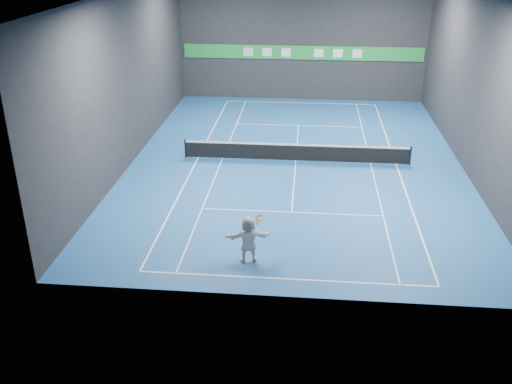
# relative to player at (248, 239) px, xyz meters

# --- Properties ---
(ground) EXTENTS (26.00, 26.00, 0.00)m
(ground) POSITION_rel_player_xyz_m (1.51, 10.73, -0.95)
(ground) COLOR #1A5090
(ground) RESTS_ON ground
(wall_back) EXTENTS (18.00, 0.10, 9.00)m
(wall_back) POSITION_rel_player_xyz_m (1.51, 23.73, 3.55)
(wall_back) COLOR #252527
(wall_back) RESTS_ON ground
(wall_front) EXTENTS (18.00, 0.10, 9.00)m
(wall_front) POSITION_rel_player_xyz_m (1.51, -2.27, 3.55)
(wall_front) COLOR #252527
(wall_front) RESTS_ON ground
(wall_left) EXTENTS (0.10, 26.00, 9.00)m
(wall_left) POSITION_rel_player_xyz_m (-7.49, 10.73, 3.55)
(wall_left) COLOR #252527
(wall_left) RESTS_ON ground
(wall_right) EXTENTS (0.10, 26.00, 9.00)m
(wall_right) POSITION_rel_player_xyz_m (10.51, 10.73, 3.55)
(wall_right) COLOR #252527
(wall_right) RESTS_ON ground
(baseline_near) EXTENTS (10.98, 0.08, 0.01)m
(baseline_near) POSITION_rel_player_xyz_m (1.51, -1.16, -0.94)
(baseline_near) COLOR white
(baseline_near) RESTS_ON ground
(baseline_far) EXTENTS (10.98, 0.08, 0.01)m
(baseline_far) POSITION_rel_player_xyz_m (1.51, 22.62, -0.94)
(baseline_far) COLOR white
(baseline_far) RESTS_ON ground
(sideline_doubles_left) EXTENTS (0.08, 23.78, 0.01)m
(sideline_doubles_left) POSITION_rel_player_xyz_m (-3.98, 10.73, -0.94)
(sideline_doubles_left) COLOR white
(sideline_doubles_left) RESTS_ON ground
(sideline_doubles_right) EXTENTS (0.08, 23.78, 0.01)m
(sideline_doubles_right) POSITION_rel_player_xyz_m (7.00, 10.73, -0.94)
(sideline_doubles_right) COLOR white
(sideline_doubles_right) RESTS_ON ground
(sideline_singles_left) EXTENTS (0.06, 23.78, 0.01)m
(sideline_singles_left) POSITION_rel_player_xyz_m (-2.60, 10.73, -0.94)
(sideline_singles_left) COLOR white
(sideline_singles_left) RESTS_ON ground
(sideline_singles_right) EXTENTS (0.06, 23.78, 0.01)m
(sideline_singles_right) POSITION_rel_player_xyz_m (5.62, 10.73, -0.94)
(sideline_singles_right) COLOR white
(sideline_singles_right) RESTS_ON ground
(service_line_near) EXTENTS (8.23, 0.06, 0.01)m
(service_line_near) POSITION_rel_player_xyz_m (1.51, 4.33, -0.94)
(service_line_near) COLOR white
(service_line_near) RESTS_ON ground
(service_line_far) EXTENTS (8.23, 0.06, 0.01)m
(service_line_far) POSITION_rel_player_xyz_m (1.51, 17.13, -0.94)
(service_line_far) COLOR white
(service_line_far) RESTS_ON ground
(center_service_line) EXTENTS (0.06, 12.80, 0.01)m
(center_service_line) POSITION_rel_player_xyz_m (1.51, 10.73, -0.94)
(center_service_line) COLOR white
(center_service_line) RESTS_ON ground
(player) EXTENTS (1.83, 0.92, 1.89)m
(player) POSITION_rel_player_xyz_m (0.00, 0.00, 0.00)
(player) COLOR white
(player) RESTS_ON ground
(tennis_ball) EXTENTS (0.07, 0.07, 0.07)m
(tennis_ball) POSITION_rel_player_xyz_m (-0.22, 0.00, 1.99)
(tennis_ball) COLOR yellow
(tennis_ball) RESTS_ON player
(tennis_net) EXTENTS (12.50, 0.10, 1.07)m
(tennis_net) POSITION_rel_player_xyz_m (1.51, 10.73, -0.41)
(tennis_net) COLOR black
(tennis_net) RESTS_ON ground
(sponsor_banner) EXTENTS (17.64, 0.11, 1.00)m
(sponsor_banner) POSITION_rel_player_xyz_m (1.51, 23.67, 2.55)
(sponsor_banner) COLOR green
(sponsor_banner) RESTS_ON wall_back
(tennis_racket) EXTENTS (0.42, 0.37, 0.64)m
(tennis_racket) POSITION_rel_player_xyz_m (0.39, 0.05, 0.83)
(tennis_racket) COLOR red
(tennis_racket) RESTS_ON player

